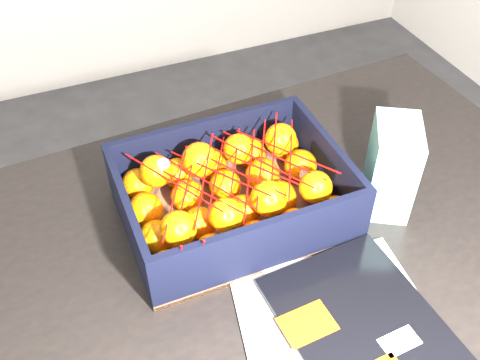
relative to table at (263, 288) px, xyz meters
name	(u,v)px	position (x,y,z in m)	size (l,w,h in m)	color
table	(263,288)	(0.00, 0.00, 0.00)	(1.24, 0.87, 0.75)	black
magazine_stack	(350,333)	(0.05, -0.19, 0.11)	(0.32, 0.32, 0.02)	silver
produce_crate	(233,201)	(-0.02, 0.10, 0.13)	(0.37, 0.27, 0.11)	#8E5E41
clementine_heap	(234,193)	(-0.01, 0.10, 0.15)	(0.35, 0.25, 0.11)	orange
mesh_net	(230,175)	(-0.02, 0.09, 0.20)	(0.30, 0.24, 0.09)	red
retail_carton	(391,167)	(0.24, 0.03, 0.18)	(0.07, 0.11, 0.16)	white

